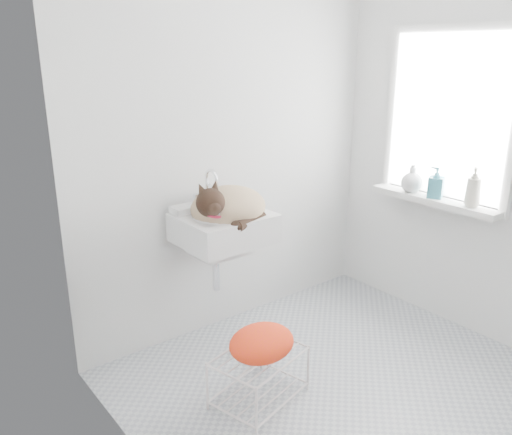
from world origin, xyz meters
TOP-DOWN VIEW (x-y plane):
  - floor at (0.00, 0.00)m, footprint 2.20×2.00m
  - back_wall at (0.00, 1.00)m, footprint 2.20×0.02m
  - right_wall at (1.10, 0.00)m, footprint 0.02×2.00m
  - left_wall at (-1.10, 0.00)m, footprint 0.02×2.00m
  - window_glass at (1.09, 0.20)m, footprint 0.01×0.80m
  - window_frame at (1.07, 0.20)m, footprint 0.04×0.90m
  - windowsill at (1.01, 0.20)m, footprint 0.16×0.88m
  - sink at (-0.26, 0.74)m, footprint 0.51×0.45m
  - faucet at (-0.26, 0.92)m, footprint 0.19×0.13m
  - cat at (-0.25, 0.72)m, footprint 0.47×0.37m
  - wire_rack at (-0.43, 0.19)m, footprint 0.51×0.41m
  - towel at (-0.43, 0.17)m, footprint 0.38×0.28m
  - bottle_a at (1.00, -0.06)m, footprint 0.11×0.11m
  - bottle_b at (1.00, 0.19)m, footprint 0.12×0.12m
  - bottle_c at (1.00, 0.37)m, footprint 0.14×0.14m

SIDE VIEW (x-z plane):
  - floor at x=0.00m, z-range -0.01..0.01m
  - wire_rack at x=-0.43m, z-range 0.01..0.29m
  - towel at x=-0.43m, z-range 0.23..0.37m
  - windowsill at x=1.01m, z-range 0.81..0.85m
  - sink at x=-0.26m, z-range 0.75..0.95m
  - bottle_a at x=1.00m, z-range 0.75..0.95m
  - bottle_b at x=1.00m, z-range 0.75..0.95m
  - bottle_c at x=1.00m, z-range 0.76..0.94m
  - cat at x=-0.25m, z-range 0.74..1.04m
  - faucet at x=-0.26m, z-range 0.90..1.08m
  - back_wall at x=0.00m, z-range 0.00..2.50m
  - right_wall at x=1.10m, z-range 0.00..2.50m
  - left_wall at x=-1.10m, z-range 0.00..2.50m
  - window_glass at x=1.09m, z-range 0.85..1.85m
  - window_frame at x=1.07m, z-range 0.80..1.90m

